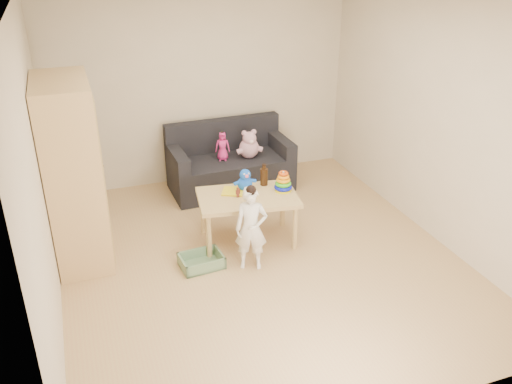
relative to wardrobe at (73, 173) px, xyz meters
name	(u,v)px	position (x,y,z in m)	size (l,w,h in m)	color
room	(260,142)	(1.73, -0.71, 0.36)	(4.50, 4.50, 4.50)	tan
wardrobe	(73,173)	(0.00, 0.00, 0.00)	(0.52, 1.05, 1.88)	#E4B07D
sofa	(231,173)	(1.96, 1.03, -0.72)	(1.57, 0.79, 0.44)	black
play_table	(248,218)	(1.73, -0.34, -0.66)	(1.06, 0.67, 0.56)	#D2BE73
storage_bin	(201,261)	(1.11, -0.66, -0.88)	(0.43, 0.32, 0.13)	#698C65
toddler	(251,229)	(1.59, -0.83, -0.51)	(0.32, 0.21, 0.87)	white
pink_bear	(249,146)	(2.19, 0.96, -0.34)	(0.28, 0.24, 0.32)	#D89FB9
doll	(223,147)	(1.84, 0.99, -0.32)	(0.19, 0.13, 0.37)	#EA2B8A
ring_stacker	(283,183)	(2.13, -0.35, -0.29)	(0.20, 0.20, 0.23)	yellow
brown_bottle	(264,176)	(1.99, -0.13, -0.28)	(0.09, 0.09, 0.25)	black
blue_plush	(245,179)	(1.75, -0.19, -0.26)	(0.21, 0.17, 0.25)	blue
wooden_figure	(238,192)	(1.62, -0.34, -0.33)	(0.05, 0.04, 0.12)	maroon
yellow_book	(233,191)	(1.61, -0.20, -0.38)	(0.23, 0.23, 0.02)	yellow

